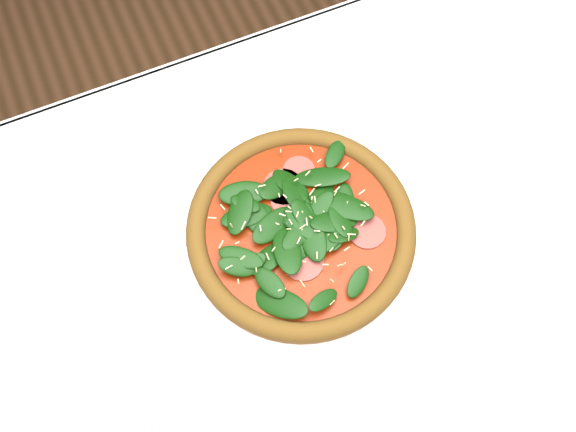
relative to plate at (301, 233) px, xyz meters
name	(u,v)px	position (x,y,z in m)	size (l,w,h in m)	color
ground	(303,384)	(-0.01, -0.07, -0.76)	(6.00, 6.00, 0.00)	brown
dining_table	(312,310)	(-0.01, -0.07, -0.11)	(1.21, 0.81, 0.75)	white
plate	(301,233)	(0.00, 0.00, 0.00)	(0.34, 0.34, 0.01)	white
pizza	(301,228)	(0.00, 0.00, 0.02)	(0.39, 0.39, 0.04)	#8F5922
saucer_far	(462,41)	(0.35, 0.19, 0.00)	(0.13, 0.13, 0.01)	white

